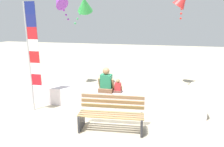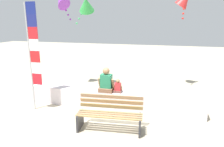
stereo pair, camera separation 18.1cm
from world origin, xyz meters
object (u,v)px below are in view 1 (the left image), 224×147
(park_bench, at_px, (111,114))
(kite_purple, at_px, (59,1))
(kite_green, at_px, (85,4))
(flag_banner, at_px, (32,51))
(person_child, at_px, (118,87))
(person_adult, at_px, (106,82))
(kite_red, at_px, (182,0))

(park_bench, distance_m, kite_purple, 5.40)
(park_bench, relative_size, kite_green, 1.52)
(park_bench, relative_size, kite_purple, 1.56)
(flag_banner, bearing_deg, person_child, 15.08)
(person_adult, relative_size, kite_purple, 0.70)
(person_child, relative_size, kite_red, 0.38)
(kite_red, bearing_deg, kite_purple, -168.82)
(park_bench, bearing_deg, kite_green, 120.71)
(park_bench, distance_m, kite_red, 5.58)
(person_child, distance_m, kite_red, 4.53)
(kite_purple, relative_size, kite_red, 0.99)
(flag_banner, relative_size, kite_purple, 2.98)
(park_bench, bearing_deg, person_adult, 110.72)
(person_adult, bearing_deg, park_bench, -69.28)
(kite_red, bearing_deg, flag_banner, -141.62)
(person_adult, bearing_deg, kite_purple, 142.09)
(kite_green, bearing_deg, kite_red, 16.19)
(park_bench, xyz_separation_m, flag_banner, (-2.63, 0.59, 1.52))
(kite_red, bearing_deg, park_bench, -114.32)
(person_adult, bearing_deg, kite_green, 126.72)
(park_bench, relative_size, person_adult, 2.23)
(person_adult, height_order, kite_red, kite_red)
(kite_red, bearing_deg, person_adult, -129.30)
(person_child, distance_m, flag_banner, 2.87)
(flag_banner, height_order, kite_red, kite_red)
(flag_banner, distance_m, kite_purple, 3.11)
(flag_banner, bearing_deg, park_bench, -12.76)
(kite_purple, bearing_deg, park_bench, -47.27)
(person_adult, distance_m, person_child, 0.41)
(kite_purple, bearing_deg, flag_banner, -82.65)
(flag_banner, bearing_deg, kite_red, 38.38)
(kite_purple, relative_size, kite_green, 0.97)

